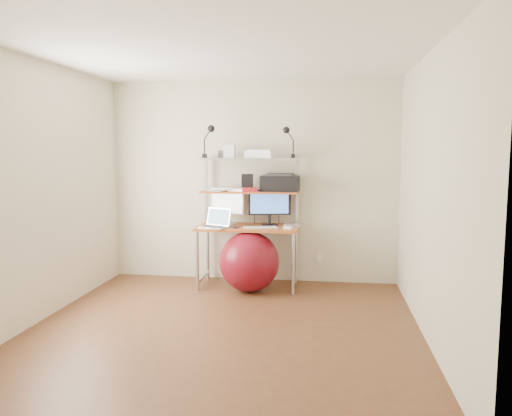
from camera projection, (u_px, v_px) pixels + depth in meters
The scene contains 20 objects.
room at pixel (223, 194), 4.48m from camera, with size 3.60×3.60×3.60m.
computer_desk at pixel (249, 208), 5.99m from camera, with size 1.20×0.60×1.57m.
wall_outlet at pixel (320, 258), 6.23m from camera, with size 0.08×0.01×0.12m, color white.
monitor_silver at pixel (228, 204), 6.06m from camera, with size 0.42×0.19×0.48m.
monitor_black at pixel (270, 204), 5.99m from camera, with size 0.50×0.18×0.51m.
laptop at pixel (217, 223), 5.87m from camera, with size 0.40×0.36×0.28m.
keyboard at pixel (260, 227), 5.82m from camera, with size 0.39×0.11×0.01m, color white.
mouse at pixel (288, 227), 5.76m from camera, with size 0.10×0.06×0.03m, color white.
mac_mini at pixel (294, 225), 5.95m from camera, with size 0.20×0.20×0.04m, color #BCBCC1.
phone at pixel (236, 227), 5.83m from camera, with size 0.06×0.11×0.01m, color black.
printer at pixel (280, 183), 6.02m from camera, with size 0.46×0.33×0.21m.
nas_cube at pixel (247, 182), 6.04m from camera, with size 0.14×0.14×0.20m, color black.
red_box at pixel (250, 190), 5.93m from camera, with size 0.18×0.12×0.05m, color #B41C24.
scanner at pixel (261, 154), 5.96m from camera, with size 0.41×0.33×0.09m.
box_white at pixel (230, 151), 6.02m from camera, with size 0.13×0.11×0.15m, color white.
box_grey at pixel (223, 154), 6.04m from camera, with size 0.09×0.09×0.09m, color #313033.
clip_lamp_left at pixel (210, 134), 5.95m from camera, with size 0.16×0.09×0.39m.
clip_lamp_right at pixel (288, 135), 5.85m from camera, with size 0.15×0.08×0.37m.
exercise_ball at pixel (249, 262), 5.80m from camera, with size 0.70×0.70×0.70m, color maroon.
paper_stack at pixel (219, 190), 6.09m from camera, with size 0.39×0.41×0.02m.
Camera 1 is at (0.92, -4.38, 1.65)m, focal length 35.00 mm.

